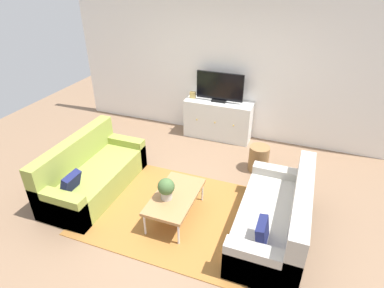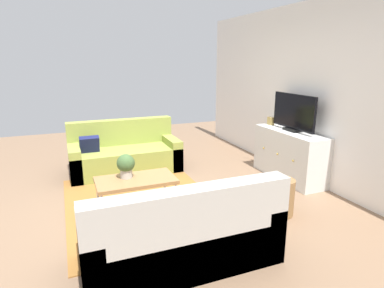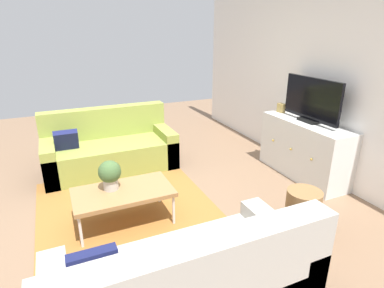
% 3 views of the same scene
% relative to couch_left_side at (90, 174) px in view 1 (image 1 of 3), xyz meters
% --- Properties ---
extents(ground_plane, '(10.00, 10.00, 0.00)m').
position_rel_couch_left_side_xyz_m(ground_plane, '(1.44, 0.10, -0.28)').
color(ground_plane, '#84664C').
extents(wall_back, '(6.40, 0.12, 2.70)m').
position_rel_couch_left_side_xyz_m(wall_back, '(1.44, 2.65, 1.07)').
color(wall_back, white).
rests_on(wall_back, ground_plane).
extents(area_rug, '(2.50, 1.90, 0.01)m').
position_rel_couch_left_side_xyz_m(area_rug, '(1.44, -0.05, -0.27)').
color(area_rug, '#9E662D').
rests_on(area_rug, ground_plane).
extents(couch_left_side, '(0.83, 1.79, 0.85)m').
position_rel_couch_left_side_xyz_m(couch_left_side, '(0.00, 0.00, 0.00)').
color(couch_left_side, olive).
rests_on(couch_left_side, ground_plane).
extents(couch_right_side, '(0.83, 1.79, 0.85)m').
position_rel_couch_left_side_xyz_m(couch_right_side, '(2.88, 0.00, 0.00)').
color(couch_right_side, '#B2ADA3').
rests_on(couch_right_side, ground_plane).
extents(coffee_table, '(0.56, 1.00, 0.38)m').
position_rel_couch_left_side_xyz_m(coffee_table, '(1.49, -0.12, 0.07)').
color(coffee_table, '#A37547').
rests_on(coffee_table, ground_plane).
extents(potted_plant, '(0.23, 0.23, 0.31)m').
position_rel_couch_left_side_xyz_m(potted_plant, '(1.41, -0.22, 0.28)').
color(potted_plant, '#B7B2A8').
rests_on(potted_plant, coffee_table).
extents(tv_console, '(1.33, 0.47, 0.77)m').
position_rel_couch_left_side_xyz_m(tv_console, '(1.36, 2.37, 0.11)').
color(tv_console, silver).
rests_on(tv_console, ground_plane).
extents(flat_screen_tv, '(0.92, 0.16, 0.57)m').
position_rel_couch_left_side_xyz_m(flat_screen_tv, '(1.36, 2.39, 0.78)').
color(flat_screen_tv, black).
rests_on(flat_screen_tv, tv_console).
extents(mantel_clock, '(0.11, 0.07, 0.13)m').
position_rel_couch_left_side_xyz_m(mantel_clock, '(0.81, 2.37, 0.56)').
color(mantel_clock, tan).
rests_on(mantel_clock, tv_console).
extents(wicker_basket, '(0.34, 0.34, 0.45)m').
position_rel_couch_left_side_xyz_m(wicker_basket, '(2.36, 1.46, -0.05)').
color(wicker_basket, olive).
rests_on(wicker_basket, ground_plane).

